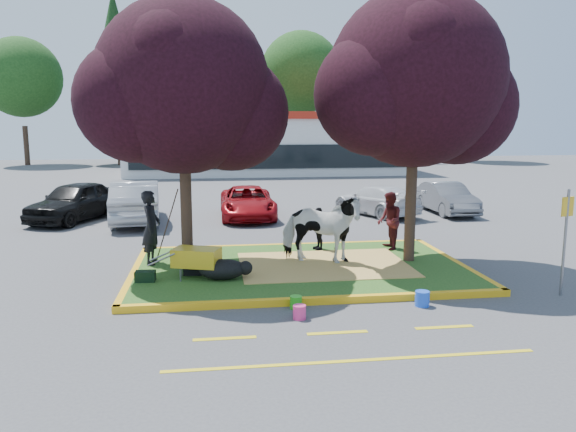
{
  "coord_description": "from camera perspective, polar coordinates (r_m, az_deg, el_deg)",
  "views": [
    {
      "loc": [
        -2.17,
        -13.51,
        3.72
      ],
      "look_at": [
        -0.25,
        0.5,
        1.34
      ],
      "focal_mm": 35.0,
      "sensor_mm": 36.0,
      "label": 1
    }
  ],
  "objects": [
    {
      "name": "wheelbarrow",
      "position": [
        13.08,
        -9.22,
        -4.2
      ],
      "size": [
        1.86,
        0.92,
        0.7
      ],
      "rotation": [
        0.0,
        0.0,
        -0.33
      ],
      "color": "black",
      "rests_on": "median_island"
    },
    {
      "name": "car_grey",
      "position": [
        23.87,
        15.8,
        1.76
      ],
      "size": [
        1.37,
        3.82,
        1.25
      ],
      "primitive_type": "imported",
      "rotation": [
        0.0,
        0.0,
        0.01
      ],
      "color": "#575A5F",
      "rests_on": "ground"
    },
    {
      "name": "tree_purple_right",
      "position": [
        14.63,
        12.88,
        12.63
      ],
      "size": [
        5.3,
        4.4,
        6.82
      ],
      "color": "black",
      "rests_on": "median_island"
    },
    {
      "name": "calf",
      "position": [
        12.96,
        -6.65,
        -5.41
      ],
      "size": [
        1.19,
        0.84,
        0.47
      ],
      "primitive_type": "ellipsoid",
      "rotation": [
        0.0,
        0.0,
        0.23
      ],
      "color": "black",
      "rests_on": "median_island"
    },
    {
      "name": "sign_post",
      "position": [
        13.33,
        26.37,
        -1.39
      ],
      "size": [
        0.32,
        0.12,
        2.32
      ],
      "rotation": [
        0.0,
        0.0,
        0.27
      ],
      "color": "slate",
      "rests_on": "ground"
    },
    {
      "name": "visitor_a",
      "position": [
        16.04,
        10.26,
        -0.48
      ],
      "size": [
        0.66,
        0.83,
        1.63
      ],
      "primitive_type": "imported",
      "rotation": [
        0.0,
        0.0,
        -1.63
      ],
      "color": "#451316",
      "rests_on": "median_island"
    },
    {
      "name": "car_white",
      "position": [
        22.93,
        8.95,
        1.62
      ],
      "size": [
        3.24,
        4.44,
        1.19
      ],
      "primitive_type": "imported",
      "rotation": [
        0.0,
        0.0,
        3.57
      ],
      "color": "silver",
      "rests_on": "ground"
    },
    {
      "name": "tree_purple_left",
      "position": [
        13.92,
        -10.56,
        12.05
      ],
      "size": [
        5.06,
        4.2,
        6.51
      ],
      "color": "black",
      "rests_on": "median_island"
    },
    {
      "name": "median_island",
      "position": [
        14.16,
        1.27,
        -5.36
      ],
      "size": [
        8.0,
        5.0,
        0.15
      ],
      "primitive_type": "cube",
      "color": "#224D18",
      "rests_on": "ground"
    },
    {
      "name": "handler",
      "position": [
        14.57,
        -13.72,
        -1.14
      ],
      "size": [
        0.55,
        0.74,
        1.87
      ],
      "primitive_type": "imported",
      "rotation": [
        0.0,
        0.0,
        1.42
      ],
      "color": "black",
      "rests_on": "median_island"
    },
    {
      "name": "retail_building",
      "position": [
        41.72,
        -2.09,
        7.54
      ],
      "size": [
        20.4,
        8.4,
        4.4
      ],
      "color": "silver",
      "rests_on": "ground"
    },
    {
      "name": "curb_near",
      "position": [
        11.72,
        3.27,
        -8.57
      ],
      "size": [
        8.3,
        0.16,
        0.15
      ],
      "primitive_type": "cube",
      "color": "#F2AD14",
      "rests_on": "ground"
    },
    {
      "name": "fire_lane_stripe_b",
      "position": [
        10.25,
        5.04,
        -11.73
      ],
      "size": [
        1.1,
        0.12,
        0.01
      ],
      "primitive_type": "cube",
      "color": "yellow",
      "rests_on": "ground"
    },
    {
      "name": "cow",
      "position": [
        14.24,
        3.31,
        -1.32
      ],
      "size": [
        2.29,
        1.65,
        1.77
      ],
      "primitive_type": "imported",
      "rotation": [
        0.0,
        0.0,
        1.2
      ],
      "color": "white",
      "rests_on": "median_island"
    },
    {
      "name": "car_silver",
      "position": [
        21.6,
        -15.2,
        1.41
      ],
      "size": [
        2.06,
        4.87,
        1.56
      ],
      "primitive_type": "imported",
      "rotation": [
        0.0,
        0.0,
        3.23
      ],
      "color": "#989A9F",
      "rests_on": "ground"
    },
    {
      "name": "fire_lane_stripe_a",
      "position": [
        10.02,
        -6.45,
        -12.26
      ],
      "size": [
        1.1,
        0.12,
        0.01
      ],
      "primitive_type": "cube",
      "color": "yellow",
      "rests_on": "ground"
    },
    {
      "name": "car_red",
      "position": [
        21.92,
        -4.14,
        1.4
      ],
      "size": [
        2.06,
        4.43,
        1.23
      ],
      "primitive_type": "imported",
      "rotation": [
        0.0,
        0.0,
        -0.01
      ],
      "color": "maroon",
      "rests_on": "ground"
    },
    {
      "name": "bucket_pink",
      "position": [
        10.84,
        1.17,
        -9.74
      ],
      "size": [
        0.33,
        0.33,
        0.27
      ],
      "primitive_type": "cylinder",
      "rotation": [
        0.0,
        0.0,
        0.36
      ],
      "color": "#E8337B",
      "rests_on": "ground"
    },
    {
      "name": "curb_far",
      "position": [
        16.64,
        -0.13,
        -3.09
      ],
      "size": [
        8.3,
        0.16,
        0.15
      ],
      "primitive_type": "cube",
      "color": "#F2AD14",
      "rests_on": "ground"
    },
    {
      "name": "car_black",
      "position": [
        22.69,
        -20.84,
        1.4
      ],
      "size": [
        3.35,
        4.71,
        1.49
      ],
      "primitive_type": "imported",
      "rotation": [
        0.0,
        0.0,
        -0.41
      ],
      "color": "black",
      "rests_on": "ground"
    },
    {
      "name": "fire_lane_stripe_c",
      "position": [
        10.85,
        15.58,
        -10.83
      ],
      "size": [
        1.1,
        0.12,
        0.01
      ],
      "primitive_type": "cube",
      "color": "yellow",
      "rests_on": "ground"
    },
    {
      "name": "curb_left",
      "position": [
        14.12,
        -15.4,
        -5.74
      ],
      "size": [
        0.16,
        5.3,
        0.15
      ],
      "primitive_type": "cube",
      "color": "#F2AD14",
      "rests_on": "ground"
    },
    {
      "name": "fire_lane_long",
      "position": [
        9.18,
        6.75,
        -14.39
      ],
      "size": [
        6.0,
        0.1,
        0.01
      ],
      "primitive_type": "cube",
      "color": "yellow",
      "rests_on": "ground"
    },
    {
      "name": "treeline",
      "position": [
        51.38,
        -4.11,
        14.02
      ],
      "size": [
        46.58,
        7.8,
        14.63
      ],
      "color": "black",
      "rests_on": "ground"
    },
    {
      "name": "curb_right",
      "position": [
        15.32,
        16.57,
        -4.6
      ],
      "size": [
        0.16,
        5.3,
        0.15
      ],
      "primitive_type": "cube",
      "color": "#F2AD14",
      "rests_on": "ground"
    },
    {
      "name": "visitor_b",
      "position": [
        15.79,
        3.13,
        -1.28
      ],
      "size": [
        0.46,
        0.76,
        1.2
      ],
      "primitive_type": "imported",
      "rotation": [
        0.0,
        0.0,
        -1.32
      ],
      "color": "black",
      "rests_on": "median_island"
    },
    {
      "name": "straw_bedding",
      "position": [
        14.24,
        3.66,
        -4.95
      ],
      "size": [
        4.2,
        3.0,
        0.01
      ],
      "primitive_type": "cube",
      "color": "#D8AE59",
      "rests_on": "median_island"
    },
    {
      "name": "gear_bag_green",
      "position": [
        13.15,
        -14.3,
        -5.95
      ],
      "size": [
        0.46,
        0.3,
        0.24
      ],
      "primitive_type": "cube",
      "rotation": [
        0.0,
        0.0,
        -0.05
      ],
      "color": "black",
      "rests_on": "median_island"
    },
    {
      "name": "bucket_blue",
      "position": [
        11.87,
        13.48,
        -8.17
      ],
      "size": [
        0.37,
        0.37,
        0.31
      ],
      "primitive_type": "cylinder",
      "rotation": [
        0.0,
        0.0,
        -0.33
      ],
      "color": "blue",
      "rests_on": "ground"
    },
    {
      "name": "bucket_green",
      "position": [
        11.41,
        0.81,
        -8.77
      ],
      "size": [
        0.25,
        0.25,
        0.26
      ],
      "primitive_type": "cylinder",
      "rotation": [
        0.0,
        0.0,
        -0.04
      ],
      "color": "green",
      "rests_on": "ground"
    },
    {
      "name": "gear_bag_dark",
      "position": [
        13.5,
        -9.51,
        -5.36
      ],
      "size": [
        0.5,
        0.29,
        0.25
      ],
      "primitive_type": "cube",
      "rotation": [
        0.0,
        0.0,
        -0.06
      ],
      "color": "black",
      "rests_on": "median_island"
    },
    {
      "name": "ground",
      "position": [
        14.18,
        1.27,
        -5.65
      ],
      "size": [
        90.0,
        90.0,
        0.0
      ],
      "primitive_type": "plane",
      "color": "#424244",
      "rests_on": "ground"
    }
  ]
}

